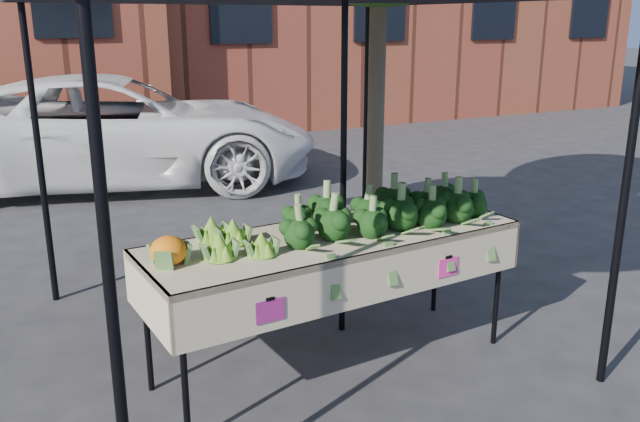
# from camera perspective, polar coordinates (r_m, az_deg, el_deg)

# --- Properties ---
(ground) EXTENTS (90.00, 90.00, 0.00)m
(ground) POSITION_cam_1_polar(r_m,az_deg,el_deg) (4.56, 2.53, -12.46)
(ground) COLOR #28282B
(table) EXTENTS (2.45, 0.96, 0.90)m
(table) POSITION_cam_1_polar(r_m,az_deg,el_deg) (4.27, 1.24, -7.77)
(table) COLOR beige
(table) RESTS_ON ground
(canopy) EXTENTS (3.16, 3.16, 2.74)m
(canopy) POSITION_cam_1_polar(r_m,az_deg,el_deg) (4.41, -2.45, 5.53)
(canopy) COLOR black
(canopy) RESTS_ON ground
(broccoli_heap) EXTENTS (1.54, 0.57, 0.26)m
(broccoli_heap) POSITION_cam_1_polar(r_m,az_deg,el_deg) (4.27, 5.38, 0.43)
(broccoli_heap) COLOR black
(broccoli_heap) RESTS_ON table
(romanesco_cluster) EXTENTS (0.43, 0.57, 0.20)m
(romanesco_cluster) POSITION_cam_1_polar(r_m,az_deg,el_deg) (3.85, -7.70, -1.86)
(romanesco_cluster) COLOR #70A925
(romanesco_cluster) RESTS_ON table
(cauliflower_pair) EXTENTS (0.20, 0.20, 0.18)m
(cauliflower_pair) POSITION_cam_1_polar(r_m,az_deg,el_deg) (3.68, -12.90, -3.18)
(cauliflower_pair) COLOR orange
(cauliflower_pair) RESTS_ON table
(street_tree) EXTENTS (2.03, 2.03, 3.99)m
(street_tree) POSITION_cam_1_polar(r_m,az_deg,el_deg) (5.45, 4.97, 14.12)
(street_tree) COLOR #1E4C14
(street_tree) RESTS_ON ground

